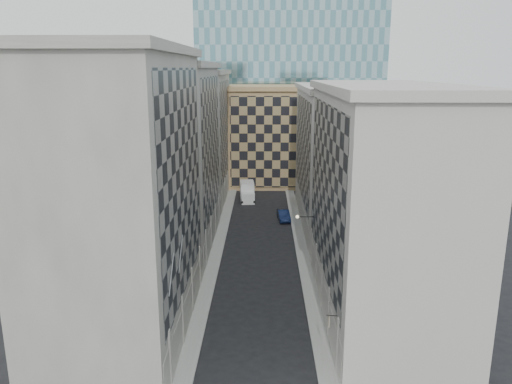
# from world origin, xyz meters

# --- Properties ---
(sidewalk_west) EXTENTS (1.50, 100.00, 0.15)m
(sidewalk_west) POSITION_xyz_m (-5.25, 30.00, 0.07)
(sidewalk_west) COLOR gray
(sidewalk_west) RESTS_ON ground
(sidewalk_east) EXTENTS (1.50, 100.00, 0.15)m
(sidewalk_east) POSITION_xyz_m (5.25, 30.00, 0.07)
(sidewalk_east) COLOR gray
(sidewalk_east) RESTS_ON ground
(bldg_left_a) EXTENTS (10.80, 22.80, 23.70)m
(bldg_left_a) POSITION_xyz_m (-10.88, 11.00, 11.82)
(bldg_left_a) COLOR gray
(bldg_left_a) RESTS_ON ground
(bldg_left_b) EXTENTS (10.80, 22.80, 22.70)m
(bldg_left_b) POSITION_xyz_m (-10.88, 33.00, 11.32)
(bldg_left_b) COLOR gray
(bldg_left_b) RESTS_ON ground
(bldg_left_c) EXTENTS (10.80, 22.80, 21.70)m
(bldg_left_c) POSITION_xyz_m (-10.88, 55.00, 10.83)
(bldg_left_c) COLOR gray
(bldg_left_c) RESTS_ON ground
(bldg_right_a) EXTENTS (10.80, 26.80, 20.70)m
(bldg_right_a) POSITION_xyz_m (10.88, 15.00, 10.32)
(bldg_right_a) COLOR beige
(bldg_right_a) RESTS_ON ground
(bldg_right_b) EXTENTS (10.80, 28.80, 19.70)m
(bldg_right_b) POSITION_xyz_m (10.89, 42.00, 9.85)
(bldg_right_b) COLOR beige
(bldg_right_b) RESTS_ON ground
(tan_block) EXTENTS (16.80, 14.80, 18.80)m
(tan_block) POSITION_xyz_m (2.00, 67.90, 9.44)
(tan_block) COLOR tan
(tan_block) RESTS_ON ground
(church_tower) EXTENTS (7.20, 7.20, 51.50)m
(church_tower) POSITION_xyz_m (0.00, 82.00, 26.95)
(church_tower) COLOR #2E2824
(church_tower) RESTS_ON ground
(flagpoles_left) EXTENTS (0.10, 6.33, 2.33)m
(flagpoles_left) POSITION_xyz_m (-5.90, 6.00, 8.00)
(flagpoles_left) COLOR gray
(flagpoles_left) RESTS_ON ground
(bracket_lamp) EXTENTS (1.98, 0.36, 0.36)m
(bracket_lamp) POSITION_xyz_m (4.38, 24.00, 6.20)
(bracket_lamp) COLOR black
(bracket_lamp) RESTS_ON ground
(box_truck) EXTENTS (2.76, 5.80, 3.08)m
(box_truck) POSITION_xyz_m (-2.32, 54.30, 1.34)
(box_truck) COLOR white
(box_truck) RESTS_ON ground
(dark_car) EXTENTS (2.04, 4.81, 1.54)m
(dark_car) POSITION_xyz_m (3.47, 42.73, 0.77)
(dark_car) COLOR #101B3C
(dark_car) RESTS_ON ground
(shop_sign) EXTENTS (0.81, 0.71, 0.79)m
(shop_sign) POSITION_xyz_m (5.42, 5.38, 3.84)
(shop_sign) COLOR black
(shop_sign) RESTS_ON ground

